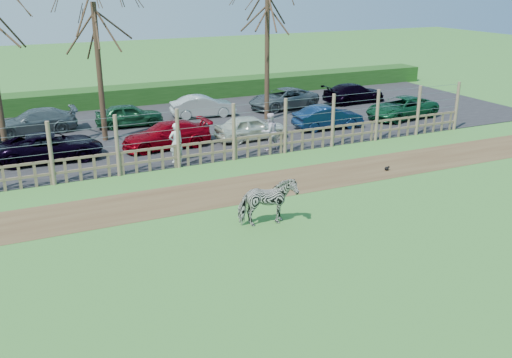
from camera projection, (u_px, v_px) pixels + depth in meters
name	position (u px, v px, depth m)	size (l,w,h in m)	color
ground	(261.00, 243.00, 17.08)	(120.00, 120.00, 0.00)	#63A946
dirt_strip	(208.00, 194.00, 20.92)	(34.00, 2.80, 0.01)	brown
asphalt	(141.00, 131.00, 29.47)	(44.00, 13.00, 0.04)	#232326
hedge	(112.00, 97.00, 35.27)	(46.00, 2.00, 1.10)	#1E4716
fence	(178.00, 149.00, 23.65)	(30.16, 0.16, 2.50)	brown
tree_mid	(96.00, 39.00, 26.20)	(4.80, 4.80, 6.83)	#3D2B1E
tree_right	(267.00, 23.00, 30.07)	(4.80, 4.80, 7.35)	#3D2B1E
zebra	(267.00, 202.00, 18.10)	(0.84, 1.85, 1.56)	gray
visitor_a	(176.00, 143.00, 24.17)	(0.63, 0.41, 1.72)	white
visitor_b	(270.00, 132.00, 25.92)	(0.84, 0.65, 1.72)	silver
crow	(387.00, 168.00, 23.49)	(0.23, 0.17, 0.19)	black
car_2	(51.00, 147.00, 24.58)	(1.99, 4.32, 1.20)	black
car_3	(167.00, 135.00, 26.38)	(1.68, 4.13, 1.20)	#90020E
car_4	(251.00, 127.00, 27.71)	(1.42, 3.52, 1.20)	white
car_5	(328.00, 117.00, 29.72)	(1.27, 3.64, 1.20)	#0B203F
car_6	(402.00, 108.00, 31.88)	(1.99, 4.32, 1.20)	#104B28
car_9	(35.00, 121.00, 28.92)	(1.68, 4.13, 1.20)	#4C5B5E
car_10	(129.00, 115.00, 30.19)	(1.42, 3.52, 1.20)	#1A4F2C
car_11	(203.00, 106.00, 32.27)	(1.27, 3.64, 1.20)	silver
car_12	(283.00, 99.00, 34.31)	(1.99, 4.32, 1.20)	#4F5A5C
car_13	(354.00, 93.00, 35.92)	(1.68, 4.13, 1.20)	black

